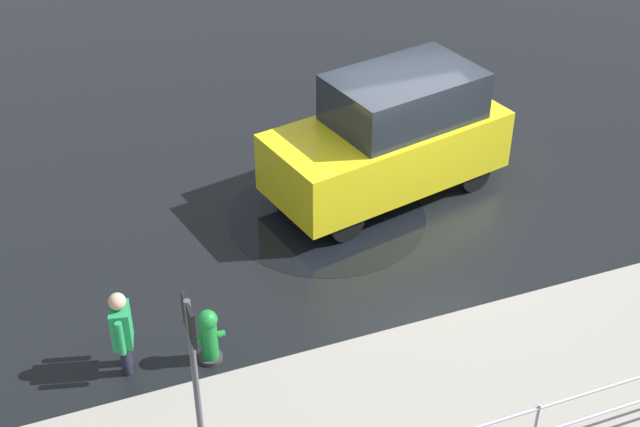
# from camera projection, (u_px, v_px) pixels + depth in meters

# --- Properties ---
(ground_plane) EXTENTS (60.00, 60.00, 0.00)m
(ground_plane) POSITION_uv_depth(u_px,v_px,m) (418.00, 205.00, 14.48)
(ground_plane) COLOR black
(kerb_strip) EXTENTS (24.00, 3.20, 0.04)m
(kerb_strip) POSITION_uv_depth(u_px,v_px,m) (564.00, 378.00, 11.24)
(kerb_strip) COLOR gray
(kerb_strip) RESTS_ON ground
(moving_hatchback) EXTENTS (4.17, 2.49, 2.06)m
(moving_hatchback) POSITION_uv_depth(u_px,v_px,m) (391.00, 137.00, 14.28)
(moving_hatchback) COLOR yellow
(moving_hatchback) RESTS_ON ground
(fire_hydrant) EXTENTS (0.42, 0.31, 0.80)m
(fire_hydrant) POSITION_uv_depth(u_px,v_px,m) (209.00, 336.00, 11.32)
(fire_hydrant) COLOR #197A2D
(fire_hydrant) RESTS_ON ground
(pedestrian) EXTENTS (0.31, 0.56, 1.22)m
(pedestrian) POSITION_uv_depth(u_px,v_px,m) (122.00, 328.00, 11.03)
(pedestrian) COLOR #1E8C4C
(pedestrian) RESTS_ON ground
(sign_post) EXTENTS (0.07, 0.44, 2.40)m
(sign_post) POSITION_uv_depth(u_px,v_px,m) (193.00, 361.00, 9.27)
(sign_post) COLOR #4C4C51
(sign_post) RESTS_ON ground
(puddle_patch) EXTENTS (3.17, 3.17, 0.01)m
(puddle_patch) POSITION_uv_depth(u_px,v_px,m) (327.00, 217.00, 14.21)
(puddle_patch) COLOR black
(puddle_patch) RESTS_ON ground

